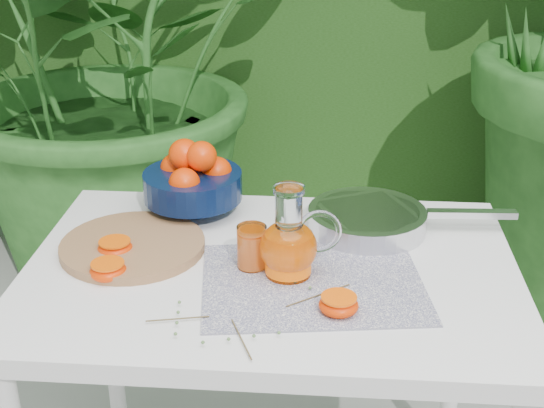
# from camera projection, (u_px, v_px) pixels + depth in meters

# --- Properties ---
(potted_plant_left) EXTENTS (2.44, 2.44, 1.73)m
(potted_plant_left) POSITION_uv_depth(u_px,v_px,m) (113.00, 55.00, 2.70)
(potted_plant_left) COLOR #23551D
(potted_plant_left) RESTS_ON ground
(white_table) EXTENTS (1.00, 0.70, 0.75)m
(white_table) POSITION_uv_depth(u_px,v_px,m) (271.00, 301.00, 1.57)
(white_table) COLOR white
(white_table) RESTS_ON ground
(placemat) EXTENTS (0.47, 0.39, 0.00)m
(placemat) POSITION_uv_depth(u_px,v_px,m) (313.00, 283.00, 1.47)
(placemat) COLOR #0B0D40
(placemat) RESTS_ON white_table
(cutting_board) EXTENTS (0.31, 0.31, 0.02)m
(cutting_board) POSITION_uv_depth(u_px,v_px,m) (133.00, 246.00, 1.60)
(cutting_board) COLOR #926442
(cutting_board) RESTS_ON white_table
(fruit_bowl) EXTENTS (0.26, 0.26, 0.18)m
(fruit_bowl) POSITION_uv_depth(u_px,v_px,m) (193.00, 179.00, 1.74)
(fruit_bowl) COLOR black
(fruit_bowl) RESTS_ON white_table
(juice_pitcher) EXTENTS (0.17, 0.12, 0.19)m
(juice_pitcher) POSITION_uv_depth(u_px,v_px,m) (290.00, 245.00, 1.47)
(juice_pitcher) COLOR white
(juice_pitcher) RESTS_ON white_table
(juice_tumbler) EXTENTS (0.08, 0.08, 0.09)m
(juice_tumbler) POSITION_uv_depth(u_px,v_px,m) (252.00, 248.00, 1.51)
(juice_tumbler) COLOR white
(juice_tumbler) RESTS_ON white_table
(saute_pan) EXTENTS (0.47, 0.28, 0.05)m
(saute_pan) POSITION_uv_depth(u_px,v_px,m) (369.00, 219.00, 1.68)
(saute_pan) COLOR silver
(saute_pan) RESTS_ON white_table
(orange_halves) EXTENTS (0.54, 0.26, 0.04)m
(orange_halves) POSITION_uv_depth(u_px,v_px,m) (182.00, 273.00, 1.47)
(orange_halves) COLOR #FD4A02
(orange_halves) RESTS_ON white_table
(thyme_sprigs) EXTENTS (0.36, 0.28, 0.01)m
(thyme_sprigs) POSITION_uv_depth(u_px,v_px,m) (250.00, 316.00, 1.36)
(thyme_sprigs) COLOR brown
(thyme_sprigs) RESTS_ON white_table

